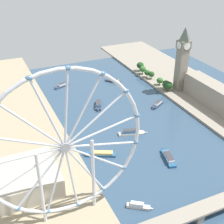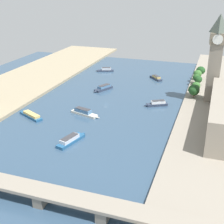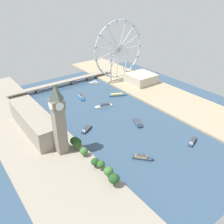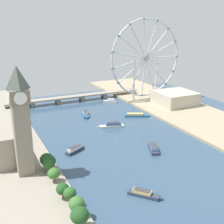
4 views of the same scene
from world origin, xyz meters
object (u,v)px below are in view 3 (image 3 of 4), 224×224
object	(u,v)px
clock_tower	(58,119)
riverside_hall	(141,78)
tour_boat_1	(193,141)
tour_boat_5	(94,83)
ferris_wheel	(119,50)
tour_boat_6	(104,105)
tour_boat_7	(142,157)
parliament_block	(32,123)
tour_boat_0	(87,129)
tour_boat_2	(117,95)
river_bridge	(64,82)
tour_boat_4	(81,96)
tour_boat_3	(138,123)

from	to	relation	value
clock_tower	riverside_hall	distance (m)	254.68
tour_boat_1	tour_boat_5	world-z (taller)	tour_boat_1
ferris_wheel	tour_boat_6	distance (m)	137.92
clock_tower	tour_boat_7	bearing A→B (deg)	-43.23
parliament_block	tour_boat_6	size ratio (longest dim) A/B	3.42
tour_boat_0	tour_boat_2	distance (m)	123.14
tour_boat_5	river_bridge	bearing A→B (deg)	8.33
riverside_hall	tour_boat_0	xyz separation A→B (m)	(-177.27, -84.06, -9.42)
parliament_block	tour_boat_6	world-z (taller)	parliament_block
tour_boat_0	tour_boat_7	bearing A→B (deg)	-106.75
tour_boat_6	riverside_hall	bearing A→B (deg)	-145.62
tour_boat_7	tour_boat_2	bearing A→B (deg)	110.46
tour_boat_0	tour_boat_5	world-z (taller)	tour_boat_0
tour_boat_6	tour_boat_7	size ratio (longest dim) A/B	1.43
tour_boat_0	tour_boat_2	xyz separation A→B (m)	(104.20, 65.63, -0.55)
tour_boat_1	tour_boat_4	world-z (taller)	tour_boat_1
ferris_wheel	tour_boat_2	world-z (taller)	ferris_wheel
ferris_wheel	tour_boat_6	world-z (taller)	ferris_wheel
clock_tower	tour_boat_2	distance (m)	184.72
tour_boat_1	riverside_hall	bearing A→B (deg)	44.90
clock_tower	tour_boat_6	world-z (taller)	clock_tower
tour_boat_4	tour_boat_5	world-z (taller)	tour_boat_4
parliament_block	ferris_wheel	xyz separation A→B (m)	(215.43, 88.32, 46.74)
ferris_wheel	parliament_block	bearing A→B (deg)	-157.71
riverside_hall	tour_boat_2	bearing A→B (deg)	-165.84
tour_boat_0	tour_boat_4	distance (m)	108.82
ferris_wheel	tour_boat_1	world-z (taller)	ferris_wheel
riverside_hall	tour_boat_4	world-z (taller)	riverside_hall
tour_boat_1	tour_boat_6	distance (m)	153.78
parliament_block	tour_boat_4	bearing A→B (deg)	28.80
clock_tower	tour_boat_5	bearing A→B (deg)	47.45
clock_tower	tour_boat_0	distance (m)	71.83
parliament_block	tour_boat_6	bearing A→B (deg)	3.29
tour_boat_0	tour_boat_1	size ratio (longest dim) A/B	0.91
tour_boat_1	tour_boat_2	xyz separation A→B (m)	(10.78, 171.20, -0.44)
tour_boat_2	tour_boat_6	distance (m)	48.95
tour_boat_1	parliament_block	bearing A→B (deg)	116.11
river_bridge	tour_boat_6	distance (m)	123.16
riverside_hall	tour_boat_6	bearing A→B (deg)	-161.38
tour_boat_1	tour_boat_7	size ratio (longest dim) A/B	1.13
riverside_hall	tour_boat_3	xyz separation A→B (m)	(-109.09, -113.39, -9.48)
clock_tower	tour_boat_3	world-z (taller)	clock_tower
clock_tower	ferris_wheel	xyz separation A→B (m)	(203.26, 151.55, 15.73)
tour_boat_2	tour_boat_7	distance (m)	177.99
parliament_block	tour_boat_0	xyz separation A→B (m)	(61.95, -37.53, -13.93)
tour_boat_6	tour_boat_0	bearing A→B (deg)	52.33
tour_boat_3	tour_boat_7	distance (m)	78.46
tour_boat_1	tour_boat_2	bearing A→B (deg)	65.15
tour_boat_0	tour_boat_5	distance (m)	174.16
ferris_wheel	tour_boat_7	bearing A→B (deg)	-121.66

